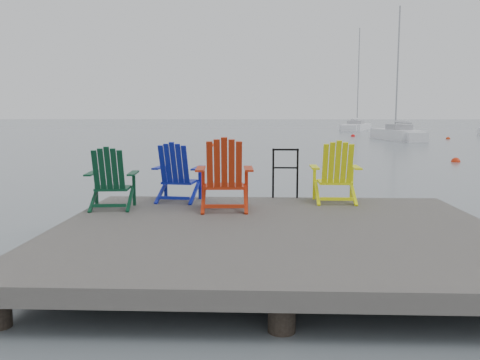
{
  "coord_description": "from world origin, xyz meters",
  "views": [
    {
      "loc": [
        -0.21,
        -6.73,
        2.01
      ],
      "look_at": [
        -0.57,
        2.24,
        0.85
      ],
      "focal_mm": 38.0,
      "sensor_mm": 36.0,
      "label": 1
    }
  ],
  "objects_px": {
    "handrail": "(285,168)",
    "buoy_b": "(212,146)",
    "buoy_c": "(448,139)",
    "buoy_d": "(353,136)",
    "chair_yellow": "(336,172)",
    "chair_green": "(111,178)",
    "chair_red": "(224,175)",
    "buoy_a": "(456,162)",
    "chair_blue": "(177,172)",
    "sailboat_mid": "(356,127)",
    "sailboat_near": "(397,135)"
  },
  "relations": [
    {
      "from": "handrail",
      "to": "chair_green",
      "type": "relative_size",
      "value": 0.91
    },
    {
      "from": "chair_red",
      "to": "buoy_b",
      "type": "xyz_separation_m",
      "value": [
        -2.54,
        24.71,
        -1.07
      ]
    },
    {
      "from": "chair_red",
      "to": "buoy_d",
      "type": "height_order",
      "value": "chair_red"
    },
    {
      "from": "chair_red",
      "to": "buoy_c",
      "type": "bearing_deg",
      "value": 61.64
    },
    {
      "from": "handrail",
      "to": "chair_red",
      "type": "relative_size",
      "value": 0.79
    },
    {
      "from": "sailboat_mid",
      "to": "buoy_c",
      "type": "xyz_separation_m",
      "value": [
        3.03,
        -23.78,
        -0.35
      ]
    },
    {
      "from": "handrail",
      "to": "chair_yellow",
      "type": "height_order",
      "value": "chair_yellow"
    },
    {
      "from": "chair_green",
      "to": "buoy_c",
      "type": "bearing_deg",
      "value": 57.04
    },
    {
      "from": "chair_green",
      "to": "buoy_d",
      "type": "relative_size",
      "value": 2.5
    },
    {
      "from": "chair_red",
      "to": "chair_blue",
      "type": "bearing_deg",
      "value": 134.67
    },
    {
      "from": "chair_green",
      "to": "buoy_c",
      "type": "xyz_separation_m",
      "value": [
        17.71,
        34.17,
        -1.0
      ]
    },
    {
      "from": "chair_red",
      "to": "sailboat_near",
      "type": "bearing_deg",
      "value": 67.49
    },
    {
      "from": "chair_yellow",
      "to": "buoy_d",
      "type": "xyz_separation_m",
      "value": [
        7.15,
        38.04,
        -1.03
      ]
    },
    {
      "from": "handrail",
      "to": "buoy_a",
      "type": "relative_size",
      "value": 2.34
    },
    {
      "from": "handrail",
      "to": "chair_red",
      "type": "xyz_separation_m",
      "value": [
        -1.02,
        -1.27,
        0.03
      ]
    },
    {
      "from": "buoy_d",
      "to": "chair_yellow",
      "type": "bearing_deg",
      "value": -100.65
    },
    {
      "from": "sailboat_near",
      "to": "buoy_c",
      "type": "height_order",
      "value": "sailboat_near"
    },
    {
      "from": "chair_red",
      "to": "sailboat_near",
      "type": "relative_size",
      "value": 0.11
    },
    {
      "from": "chair_red",
      "to": "chair_yellow",
      "type": "bearing_deg",
      "value": 19.37
    },
    {
      "from": "chair_green",
      "to": "chair_yellow",
      "type": "height_order",
      "value": "chair_yellow"
    },
    {
      "from": "sailboat_mid",
      "to": "buoy_b",
      "type": "distance_m",
      "value": 36.66
    },
    {
      "from": "handrail",
      "to": "chair_blue",
      "type": "xyz_separation_m",
      "value": [
        -1.89,
        -0.48,
        -0.03
      ]
    },
    {
      "from": "chair_blue",
      "to": "sailboat_mid",
      "type": "xyz_separation_m",
      "value": [
        13.73,
        57.2,
        -0.66
      ]
    },
    {
      "from": "handrail",
      "to": "buoy_c",
      "type": "xyz_separation_m",
      "value": [
        14.87,
        32.93,
        -1.04
      ]
    },
    {
      "from": "chair_blue",
      "to": "chair_yellow",
      "type": "bearing_deg",
      "value": 6.96
    },
    {
      "from": "buoy_a",
      "to": "sailboat_mid",
      "type": "bearing_deg",
      "value": 84.83
    },
    {
      "from": "buoy_a",
      "to": "buoy_b",
      "type": "height_order",
      "value": "buoy_a"
    },
    {
      "from": "chair_blue",
      "to": "handrail",
      "type": "bearing_deg",
      "value": 21.38
    },
    {
      "from": "buoy_a",
      "to": "buoy_c",
      "type": "distance_m",
      "value": 21.48
    },
    {
      "from": "chair_red",
      "to": "buoy_b",
      "type": "relative_size",
      "value": 3.6
    },
    {
      "from": "handrail",
      "to": "chair_red",
      "type": "distance_m",
      "value": 1.63
    },
    {
      "from": "handrail",
      "to": "sailboat_near",
      "type": "bearing_deg",
      "value": 71.87
    },
    {
      "from": "buoy_d",
      "to": "buoy_b",
      "type": "bearing_deg",
      "value": -129.31
    },
    {
      "from": "buoy_b",
      "to": "buoy_d",
      "type": "distance_m",
      "value": 18.23
    },
    {
      "from": "chair_blue",
      "to": "sailboat_mid",
      "type": "bearing_deg",
      "value": 83.57
    },
    {
      "from": "chair_yellow",
      "to": "sailboat_near",
      "type": "relative_size",
      "value": 0.1
    },
    {
      "from": "chair_green",
      "to": "chair_red",
      "type": "height_order",
      "value": "chair_red"
    },
    {
      "from": "handrail",
      "to": "buoy_b",
      "type": "height_order",
      "value": "handrail"
    },
    {
      "from": "chair_red",
      "to": "chair_yellow",
      "type": "relative_size",
      "value": 1.08
    },
    {
      "from": "handrail",
      "to": "sailboat_mid",
      "type": "bearing_deg",
      "value": 78.21
    },
    {
      "from": "chair_blue",
      "to": "sailboat_near",
      "type": "bearing_deg",
      "value": 76.22
    },
    {
      "from": "chair_green",
      "to": "buoy_b",
      "type": "height_order",
      "value": "chair_green"
    },
    {
      "from": "chair_blue",
      "to": "buoy_a",
      "type": "relative_size",
      "value": 2.64
    },
    {
      "from": "buoy_a",
      "to": "chair_green",
      "type": "bearing_deg",
      "value": -127.62
    },
    {
      "from": "chair_red",
      "to": "buoy_b",
      "type": "distance_m",
      "value": 24.87
    },
    {
      "from": "chair_red",
      "to": "sailboat_mid",
      "type": "distance_m",
      "value": 59.4
    },
    {
      "from": "sailboat_mid",
      "to": "buoy_c",
      "type": "height_order",
      "value": "sailboat_mid"
    },
    {
      "from": "buoy_c",
      "to": "sailboat_near",
      "type": "bearing_deg",
      "value": -167.91
    },
    {
      "from": "buoy_b",
      "to": "chair_yellow",
      "type": "bearing_deg",
      "value": -79.59
    },
    {
      "from": "chair_green",
      "to": "handrail",
      "type": "bearing_deg",
      "value": 17.91
    }
  ]
}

